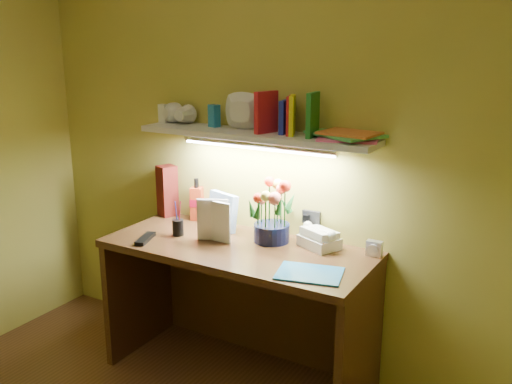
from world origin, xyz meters
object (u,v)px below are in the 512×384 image
at_px(desk, 238,312).
at_px(telephone, 319,237).
at_px(flower_bouquet, 272,211).
at_px(desk_clock, 374,248).
at_px(whisky_bottle, 197,199).

xyz_separation_m(desk, telephone, (0.37, 0.19, 0.43)).
bearing_deg(flower_bouquet, desk_clock, 7.04).
bearing_deg(desk_clock, desk, -162.07).
distance_m(desk, telephone, 0.60).
bearing_deg(flower_bouquet, telephone, 8.92).
distance_m(telephone, whisky_bottle, 0.81).
bearing_deg(whisky_bottle, telephone, -4.59).
relative_size(desk, flower_bouquet, 4.24).
height_order(desk, telephone, telephone).
distance_m(desk, flower_bouquet, 0.57).
bearing_deg(desk_clock, telephone, -175.24).
relative_size(desk, whisky_bottle, 5.64).
bearing_deg(whisky_bottle, desk_clock, -2.04).
xyz_separation_m(desk, whisky_bottle, (-0.44, 0.26, 0.50)).
height_order(flower_bouquet, telephone, flower_bouquet).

